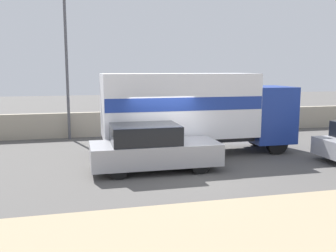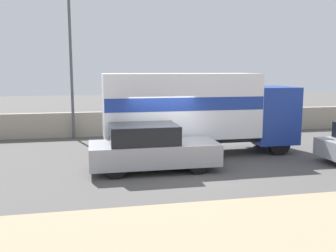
% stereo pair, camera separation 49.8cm
% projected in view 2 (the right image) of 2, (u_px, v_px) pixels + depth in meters
% --- Properties ---
extents(ground_plane, '(80.00, 80.00, 0.00)m').
position_uv_depth(ground_plane, '(169.00, 170.00, 13.08)').
color(ground_plane, '#514F4C').
extents(stone_wall_backdrop, '(60.00, 0.35, 1.28)m').
position_uv_depth(stone_wall_backdrop, '(141.00, 123.00, 20.23)').
color(stone_wall_backdrop, '#A39984').
rests_on(stone_wall_backdrop, ground_plane).
extents(street_lamp, '(0.56, 0.28, 7.39)m').
position_uv_depth(street_lamp, '(71.00, 54.00, 18.54)').
color(street_lamp, '#4C4C51').
rests_on(street_lamp, ground_plane).
extents(box_truck, '(7.99, 2.32, 3.34)m').
position_uv_depth(box_truck, '(196.00, 108.00, 15.39)').
color(box_truck, navy).
rests_on(box_truck, ground_plane).
extents(car_hatchback, '(4.45, 1.86, 1.62)m').
position_uv_depth(car_hatchback, '(151.00, 148.00, 13.01)').
color(car_hatchback, '#9E9EA3').
rests_on(car_hatchback, ground_plane).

